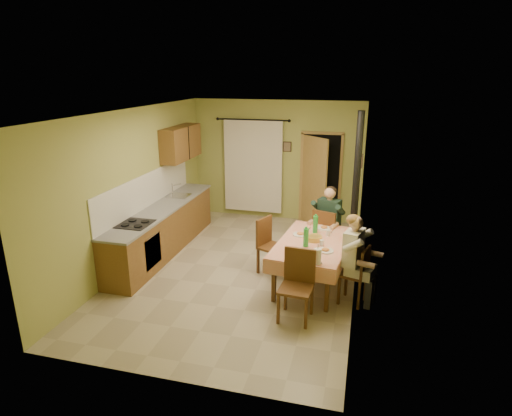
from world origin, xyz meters
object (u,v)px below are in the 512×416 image
(chair_right, at_px, (353,286))
(man_right, at_px, (355,250))
(dining_table, at_px, (312,263))
(stove_flue, at_px, (354,214))
(chair_far, at_px, (326,245))
(chair_near, at_px, (296,300))
(man_far, at_px, (328,215))
(chair_left, at_px, (272,257))

(chair_right, xyz_separation_m, man_right, (-0.01, 0.00, 0.59))
(dining_table, xyz_separation_m, chair_right, (0.69, -0.46, -0.09))
(dining_table, xyz_separation_m, man_right, (0.68, -0.45, 0.50))
(chair_right, xyz_separation_m, stove_flue, (-0.09, 1.28, 0.74))
(chair_far, bearing_deg, man_right, -51.27)
(chair_near, height_order, man_far, man_far)
(chair_right, bearing_deg, man_right, 90.00)
(chair_right, bearing_deg, chair_near, 146.68)
(man_right, bearing_deg, stove_flue, 20.01)
(dining_table, relative_size, man_right, 1.39)
(chair_far, relative_size, man_right, 0.73)
(dining_table, xyz_separation_m, chair_left, (-0.74, 0.26, -0.09))
(man_far, height_order, man_right, same)
(dining_table, bearing_deg, chair_near, -88.32)
(dining_table, relative_size, chair_far, 1.91)
(chair_right, xyz_separation_m, chair_left, (-1.44, 0.72, 0.00))
(chair_near, relative_size, stove_flue, 0.36)
(chair_right, bearing_deg, stove_flue, 20.52)
(man_far, relative_size, man_right, 1.00)
(chair_near, height_order, stove_flue, stove_flue)
(chair_far, bearing_deg, man_far, 90.00)
(dining_table, xyz_separation_m, man_far, (0.14, 1.05, 0.50))
(chair_left, relative_size, stove_flue, 0.35)
(chair_right, relative_size, stove_flue, 0.33)
(chair_left, xyz_separation_m, man_far, (0.88, 0.79, 0.59))
(chair_near, xyz_separation_m, man_right, (0.77, 0.67, 0.59))
(man_far, bearing_deg, chair_left, -119.63)
(dining_table, relative_size, chair_right, 2.08)
(chair_far, bearing_deg, chair_left, -120.00)
(chair_left, bearing_deg, chair_far, 154.47)
(dining_table, height_order, man_far, man_far)
(chair_far, xyz_separation_m, man_right, (0.55, -1.49, 0.59))
(chair_left, relative_size, man_far, 0.71)
(dining_table, relative_size, man_far, 1.39)
(chair_right, height_order, stove_flue, stove_flue)
(chair_near, xyz_separation_m, chair_left, (-0.66, 1.38, -0.00))
(dining_table, bearing_deg, chair_right, -27.22)
(man_far, xyz_separation_m, man_right, (0.54, -1.50, 0.00))
(dining_table, distance_m, man_right, 0.96)
(chair_far, relative_size, chair_right, 1.09)
(chair_left, xyz_separation_m, man_right, (1.42, -0.71, 0.59))
(chair_left, height_order, stove_flue, stove_flue)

